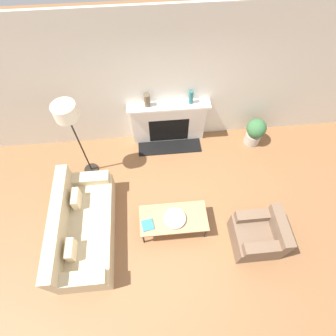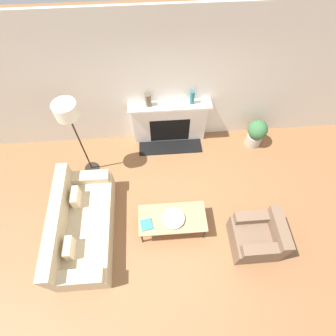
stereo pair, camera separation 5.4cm
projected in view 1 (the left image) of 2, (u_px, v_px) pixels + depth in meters
The scene contains 12 objects.
ground_plane at pixel (180, 234), 4.90m from camera, with size 18.00×18.00×0.00m, color brown.
wall_back at pixel (168, 84), 5.00m from camera, with size 18.00×0.06×2.90m.
fireplace at pixel (169, 123), 5.71m from camera, with size 1.70×0.59×1.06m.
couch at pixel (82, 228), 4.63m from camera, with size 0.92×2.01×0.88m.
armchair_near at pixel (259, 235), 4.57m from camera, with size 0.79×0.74×0.78m.
coffee_table at pixel (173, 218), 4.65m from camera, with size 1.20×0.58×0.42m.
bowl at pixel (175, 218), 4.58m from camera, with size 0.38×0.38×0.06m.
book at pixel (148, 225), 4.54m from camera, with size 0.23×0.23×0.02m.
floor_lamp at pixel (68, 117), 4.31m from camera, with size 0.40×0.40×1.88m.
mantel_vase_left at pixel (147, 100), 5.13m from camera, with size 0.12×0.12×0.27m.
mantel_vase_center_left at pixel (191, 97), 5.17m from camera, with size 0.09×0.09×0.29m.
potted_plant at pixel (255, 131), 5.78m from camera, with size 0.42×0.42×0.68m.
Camera 1 is at (-0.37, -1.58, 4.79)m, focal length 28.00 mm.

